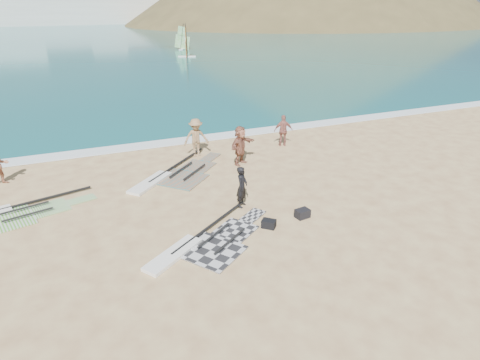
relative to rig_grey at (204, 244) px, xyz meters
name	(u,v)px	position (x,y,z in m)	size (l,w,h in m)	color
ground	(279,261)	(1.80, -1.73, -0.05)	(300.00, 300.00, 0.00)	#E1C583
sea	(79,28)	(1.80, 130.27, -0.05)	(300.00, 240.00, 0.06)	#0B4151
surf_line	(177,142)	(1.80, 10.57, -0.05)	(300.00, 1.20, 0.04)	white
far_town	(23,11)	(-13.92, 148.27, 4.44)	(160.00, 8.00, 12.00)	white
headland_main	(318,23)	(86.80, 128.27, -0.05)	(143.00, 143.00, 45.00)	brown
headland_minor	(375,20)	(121.80, 138.27, -0.05)	(70.00, 70.00, 28.00)	brown
rig_grey	(204,244)	(0.00, 0.00, 0.00)	(4.99, 3.86, 0.20)	#252527
rig_green	(12,213)	(-5.97, 4.71, 0.00)	(5.26, 2.75, 0.20)	#51A927
rig_orange	(174,175)	(0.48, 5.90, 0.00)	(5.20, 4.64, 0.20)	#ED5921
gear_bag_near	(302,213)	(3.87, 0.36, 0.11)	(0.50, 0.36, 0.32)	black
gear_bag_far	(269,224)	(2.42, 0.19, 0.09)	(0.48, 0.33, 0.29)	black
person_wetsuit	(242,187)	(2.18, 2.03, 0.77)	(0.59, 0.39, 1.63)	black
beachgoer_mid	(196,137)	(2.21, 8.06, 0.92)	(1.25, 0.72, 1.94)	#95744F
beachgoer_back	(283,131)	(7.02, 7.74, 0.81)	(1.01, 0.42, 1.72)	#A36055
beachgoer_right	(240,145)	(3.83, 6.14, 0.90)	(1.76, 0.56, 1.90)	#965C46
windsurfer_centre	(187,47)	(12.76, 47.30, 1.27)	(2.60, 2.90, 4.57)	white
windsurfer_right	(182,42)	(14.81, 57.23, 1.16)	(2.32, 2.22, 4.07)	white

